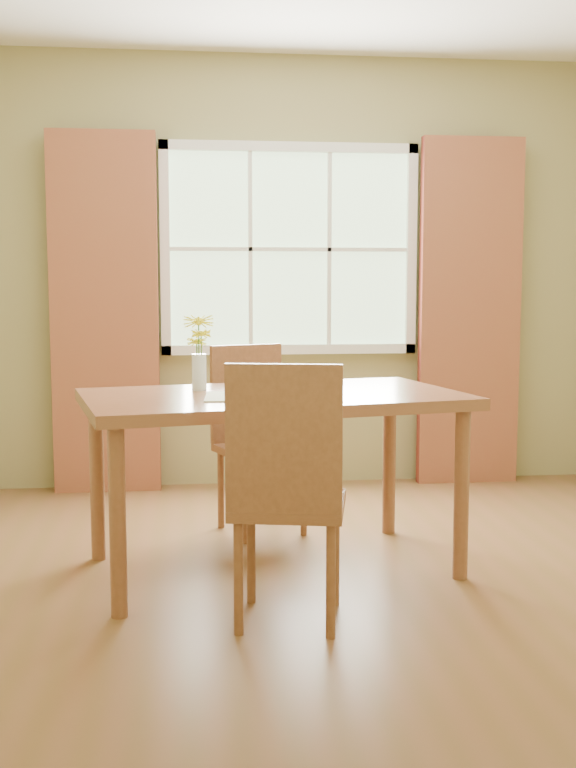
{
  "coord_description": "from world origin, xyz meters",
  "views": [
    {
      "loc": [
        -0.66,
        -3.81,
        1.3
      ],
      "look_at": [
        -0.21,
        0.09,
        0.85
      ],
      "focal_mm": 42.0,
      "sensor_mm": 36.0,
      "label": 1
    }
  ],
  "objects_px": {
    "chair_near": "(287,484)",
    "water_glass": "(329,380)",
    "dining_table": "(273,412)",
    "croissant_sandwich": "(258,380)",
    "flower_vase": "(199,345)",
    "chair_far": "(255,429)"
  },
  "relations": [
    {
      "from": "dining_table",
      "to": "croissant_sandwich",
      "type": "relative_size",
      "value": 10.79
    },
    {
      "from": "water_glass",
      "to": "flower_vase",
      "type": "bearing_deg",
      "value": 160.77
    },
    {
      "from": "dining_table",
      "to": "water_glass",
      "type": "distance_m",
      "value": 0.29
    },
    {
      "from": "croissant_sandwich",
      "to": "water_glass",
      "type": "relative_size",
      "value": 1.29
    },
    {
      "from": "chair_near",
      "to": "flower_vase",
      "type": "xyz_separation_m",
      "value": [
        -0.31,
        0.86,
        0.46
      ]
    },
    {
      "from": "croissant_sandwich",
      "to": "chair_near",
      "type": "bearing_deg",
      "value": -79.35
    },
    {
      "from": "croissant_sandwich",
      "to": "water_glass",
      "type": "distance_m",
      "value": 0.33
    },
    {
      "from": "chair_near",
      "to": "croissant_sandwich",
      "type": "distance_m",
      "value": 0.69
    },
    {
      "from": "dining_table",
      "to": "chair_near",
      "type": "xyz_separation_m",
      "value": [
        -0.02,
        -0.71,
        -0.17
      ]
    },
    {
      "from": "croissant_sandwich",
      "to": "flower_vase",
      "type": "bearing_deg",
      "value": 139.04
    },
    {
      "from": "chair_near",
      "to": "water_glass",
      "type": "height_order",
      "value": "chair_near"
    },
    {
      "from": "chair_near",
      "to": "water_glass",
      "type": "xyz_separation_m",
      "value": [
        0.26,
        0.66,
        0.31
      ]
    },
    {
      "from": "chair_far",
      "to": "croissant_sandwich",
      "type": "distance_m",
      "value": 0.88
    },
    {
      "from": "dining_table",
      "to": "flower_vase",
      "type": "height_order",
      "value": "flower_vase"
    },
    {
      "from": "croissant_sandwich",
      "to": "flower_vase",
      "type": "xyz_separation_m",
      "value": [
        -0.25,
        0.26,
        0.13
      ]
    },
    {
      "from": "chair_far",
      "to": "water_glass",
      "type": "relative_size",
      "value": 7.48
    },
    {
      "from": "dining_table",
      "to": "croissant_sandwich",
      "type": "xyz_separation_m",
      "value": [
        -0.08,
        -0.11,
        0.16
      ]
    },
    {
      "from": "dining_table",
      "to": "croissant_sandwich",
      "type": "distance_m",
      "value": 0.2
    },
    {
      "from": "flower_vase",
      "to": "croissant_sandwich",
      "type": "bearing_deg",
      "value": -46.12
    },
    {
      "from": "chair_near",
      "to": "water_glass",
      "type": "bearing_deg",
      "value": 80.24
    },
    {
      "from": "chair_near",
      "to": "flower_vase",
      "type": "bearing_deg",
      "value": 121.69
    },
    {
      "from": "croissant_sandwich",
      "to": "water_glass",
      "type": "bearing_deg",
      "value": 15.51
    }
  ]
}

